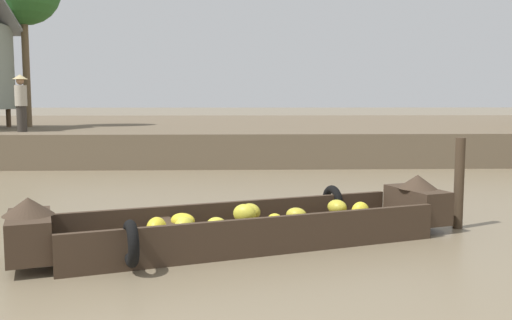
% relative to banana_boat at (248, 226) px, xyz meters
% --- Properties ---
extents(ground_plane, '(300.00, 300.00, 0.00)m').
position_rel_banana_boat_xyz_m(ground_plane, '(-0.97, 4.79, -0.25)').
color(ground_plane, '#7A6B51').
extents(riverbank_strip, '(160.00, 20.00, 0.96)m').
position_rel_banana_boat_xyz_m(riverbank_strip, '(-0.97, 17.87, 0.23)').
color(riverbank_strip, brown).
rests_on(riverbank_strip, ground).
extents(banana_boat, '(5.74, 2.88, 0.79)m').
position_rel_banana_boat_xyz_m(banana_boat, '(0.00, 0.00, 0.00)').
color(banana_boat, '#3D2D21').
rests_on(banana_boat, ground).
extents(vendor_person, '(0.44, 0.44, 1.66)m').
position_rel_banana_boat_xyz_m(vendor_person, '(-6.38, 9.36, 1.63)').
color(vendor_person, '#332D28').
rests_on(vendor_person, riverbank_strip).
extents(mooring_post, '(0.14, 0.14, 1.33)m').
position_rel_banana_boat_xyz_m(mooring_post, '(3.09, 0.83, 0.41)').
color(mooring_post, '#423323').
rests_on(mooring_post, ground).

